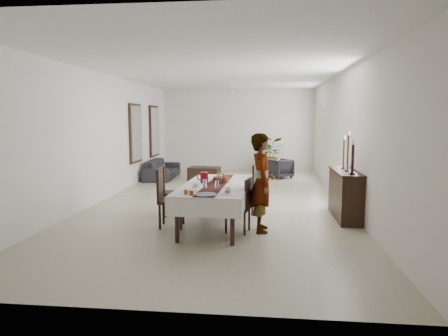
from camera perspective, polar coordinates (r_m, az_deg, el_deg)
floor at (r=10.26m, az=-0.39°, el=-4.53°), size 6.00×12.00×0.00m
ceiling at (r=10.11m, az=-0.41°, el=13.53°), size 6.00×12.00×0.02m
wall_back at (r=16.03m, az=2.03°, el=5.44°), size 6.00×0.02×3.20m
wall_front at (r=4.17m, az=-9.75°, el=0.52°), size 6.00×0.02×3.20m
wall_left at (r=10.81m, az=-16.45°, el=4.34°), size 0.02×12.00×3.20m
wall_right at (r=10.17m, az=16.70°, el=4.17°), size 0.02×12.00×3.20m
dining_table_top at (r=7.71m, az=-1.13°, el=-2.63°), size 1.15×2.57×0.05m
table_leg_fl at (r=6.74m, az=-6.73°, el=-7.56°), size 0.08×0.08×0.74m
table_leg_fr at (r=6.57m, az=1.21°, el=-7.90°), size 0.08×0.08×0.74m
table_leg_bl at (r=9.03m, az=-2.80°, el=-3.75°), size 0.08×0.08×0.74m
table_leg_br at (r=8.90m, az=3.10°, el=-3.91°), size 0.08×0.08×0.74m
tablecloth_top at (r=7.71m, az=-1.13°, el=-2.40°), size 1.35×2.77×0.01m
tablecloth_drape_left at (r=7.85m, az=-5.59°, el=-3.38°), size 0.11×2.72×0.32m
tablecloth_drape_right at (r=7.66m, az=3.45°, el=-3.63°), size 0.11×2.72×0.32m
tablecloth_drape_near at (r=6.42m, az=-3.09°, el=-5.72°), size 1.25×0.06×0.32m
tablecloth_drape_far at (r=9.05m, az=0.26°, el=-1.94°), size 1.25×0.06×0.32m
table_runner at (r=7.70m, az=-1.13°, el=-2.33°), size 0.47×2.65×0.00m
red_pitcher at (r=7.89m, az=-2.84°, el=-1.36°), size 0.16×0.16×0.21m
pitcher_handle at (r=7.91m, az=-3.48°, el=-1.34°), size 0.13×0.03×0.13m
wine_glass_near at (r=7.00m, az=-1.02°, el=-2.56°), size 0.07×0.07×0.18m
wine_glass_mid at (r=7.14m, az=-2.72°, el=-2.38°), size 0.07×0.07×0.18m
wine_glass_far at (r=7.73m, az=-0.68°, el=-1.64°), size 0.07×0.07×0.18m
teacup_right at (r=7.03m, az=0.59°, el=-3.00°), size 0.10×0.10×0.06m
saucer_right at (r=7.04m, az=0.59°, el=-3.20°), size 0.16×0.16×0.01m
teacup_left at (r=7.40m, az=-4.02°, el=-2.51°), size 0.10×0.10×0.06m
saucer_left at (r=7.40m, az=-4.02°, el=-2.70°), size 0.16×0.16×0.01m
plate_near_right at (r=6.73m, az=0.50°, el=-3.67°), size 0.25×0.25×0.02m
bread_near_right at (r=6.72m, az=0.50°, el=-3.43°), size 0.10×0.10×0.10m
plate_near_left at (r=7.00m, az=-4.75°, el=-3.27°), size 0.25×0.25×0.02m
plate_far_left at (r=8.33m, az=-2.78°, el=-1.59°), size 0.25×0.25×0.02m
serving_tray at (r=6.63m, az=-2.68°, el=-3.82°), size 0.38×0.38×0.02m
jam_jar_a at (r=6.64m, az=-4.71°, el=-3.56°), size 0.07×0.07×0.08m
jam_jar_b at (r=6.72m, az=-5.47°, el=-3.44°), size 0.07×0.07×0.08m
fruit_basket at (r=7.95m, az=-0.45°, el=-1.67°), size 0.32×0.32×0.11m
fruit_red at (r=7.95m, az=-0.20°, el=-1.09°), size 0.10×0.10×0.10m
fruit_green at (r=7.97m, az=-0.71°, el=-1.07°), size 0.08×0.08×0.08m
fruit_yellow at (r=7.88m, az=-0.50°, el=-1.16°), size 0.09×0.09×0.09m
chair_right_near_seat at (r=7.31m, az=1.99°, el=-5.77°), size 0.50×0.50×0.05m
chair_right_near_leg_fl at (r=7.16m, az=2.96°, el=-7.96°), size 0.05×0.05×0.42m
chair_right_near_leg_fr at (r=7.49m, az=3.62°, el=-7.30°), size 0.05×0.05×0.42m
chair_right_near_leg_bl at (r=7.25m, az=0.30°, el=-7.76°), size 0.05×0.05×0.42m
chair_right_near_leg_br at (r=7.57m, az=1.07°, el=-7.12°), size 0.05×0.05×0.42m
chair_right_near_back at (r=7.21m, az=3.48°, el=-3.64°), size 0.12×0.42×0.54m
chair_right_far_seat at (r=8.75m, az=3.16°, el=-3.38°), size 0.54×0.54×0.05m
chair_right_far_leg_fl at (r=8.58m, az=4.06°, el=-5.32°), size 0.05×0.05×0.45m
chair_right_far_leg_fr at (r=8.94m, az=4.61°, el=-4.82°), size 0.05×0.05×0.45m
chair_right_far_leg_bl at (r=8.67m, az=1.65°, el=-5.17°), size 0.05×0.05×0.45m
chair_right_far_leg_br at (r=9.02m, az=2.29°, el=-4.69°), size 0.05×0.05×0.45m
chair_right_far_back at (r=8.65m, az=4.51°, el=-1.42°), size 0.13×0.46×0.58m
chair_left_near_seat at (r=7.70m, az=-7.50°, el=-4.71°), size 0.52×0.52×0.05m
chair_left_near_leg_fl at (r=7.98m, az=-8.65°, el=-6.26°), size 0.05×0.05×0.47m
chair_left_near_leg_fr at (r=7.61m, az=-9.16°, el=-6.94°), size 0.05×0.05×0.47m
chair_left_near_leg_bl at (r=7.92m, az=-5.85°, el=-6.31°), size 0.05×0.05×0.47m
chair_left_near_leg_br at (r=7.54m, az=-6.21°, el=-7.00°), size 0.05×0.05×0.47m
chair_left_near_back at (r=7.68m, az=-9.15°, el=-2.30°), size 0.08×0.48×0.61m
chair_left_far_seat at (r=8.63m, az=-7.16°, el=-3.56°), size 0.55×0.55×0.05m
chair_left_far_leg_fl at (r=8.87m, az=-8.34°, el=-4.96°), size 0.06×0.06×0.45m
chair_left_far_leg_fr at (r=8.50m, az=-8.40°, el=-5.49°), size 0.06×0.06×0.45m
chair_left_far_leg_bl at (r=8.87m, az=-5.91°, el=-4.92°), size 0.06×0.06×0.45m
chair_left_far_leg_br at (r=8.50m, az=-5.86°, el=-5.45°), size 0.06×0.06×0.45m
chair_left_far_back at (r=8.59m, az=-8.58°, el=-1.52°), size 0.14×0.46×0.58m
woman at (r=7.31m, az=5.41°, el=-2.11°), size 0.48×0.69×1.81m
sideboard_body at (r=8.70m, az=16.92°, el=-3.70°), size 0.43×1.61×0.97m
sideboard_top at (r=8.62m, az=17.04°, el=-0.43°), size 0.47×1.68×0.03m
candlestick_near_base at (r=8.04m, az=17.84°, el=-0.76°), size 0.11×0.11×0.03m
candlestick_near_shaft at (r=8.01m, az=17.91°, el=1.27°), size 0.05×0.05×0.54m
candlestick_near_candle at (r=7.99m, az=18.00°, el=3.49°), size 0.04×0.04×0.09m
candlestick_mid_base at (r=8.46m, az=17.25°, el=-0.36°), size 0.11×0.11×0.03m
candlestick_mid_shaft at (r=8.42m, az=17.34°, el=2.11°), size 0.05×0.05×0.70m
candlestick_mid_candle at (r=8.40m, az=17.44°, el=4.78°), size 0.04×0.04×0.09m
candlestick_far_base at (r=8.88m, az=16.72°, el=0.00°), size 0.11×0.11×0.03m
candlestick_far_shaft at (r=8.85m, az=16.79°, el=2.01°), size 0.05×0.05×0.59m
candlestick_far_candle at (r=8.83m, az=16.87°, el=4.20°), size 0.04×0.04×0.09m
sofa at (r=14.02m, az=-8.78°, el=-0.14°), size 0.91×2.21×0.64m
armchair at (r=14.03m, az=7.97°, el=-0.06°), size 1.01×1.02×0.67m
coffee_table at (r=13.38m, az=-2.84°, el=-0.82°), size 1.06×0.75×0.45m
potted_plant at (r=15.43m, az=6.40°, el=1.92°), size 1.31×1.16×1.37m
mirror_frame_near at (r=12.86m, az=-12.53°, el=4.86°), size 0.06×1.05×1.85m
mirror_glass_near at (r=12.85m, az=-12.39°, el=4.86°), size 0.01×0.90×1.70m
mirror_frame_far at (r=14.86m, az=-9.95°, el=5.20°), size 0.06×1.05×1.85m
mirror_glass_far at (r=14.85m, az=-9.82°, el=5.20°), size 0.01×0.90×1.70m
fan_rod at (r=13.07m, az=1.11°, el=11.64°), size 0.04×0.04×0.20m
fan_hub at (r=13.06m, az=1.10°, el=10.76°), size 0.16×0.16×0.08m
fan_blade_n at (r=13.41m, az=1.24°, el=10.67°), size 0.10×0.55×0.01m
fan_blade_s at (r=12.71m, az=0.97°, el=10.86°), size 0.10×0.55×0.01m
fan_blade_e at (r=13.03m, az=2.67°, el=10.76°), size 0.55×0.10×0.01m
fan_blade_w at (r=13.09m, az=-0.45°, el=10.75°), size 0.55×0.10×0.01m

